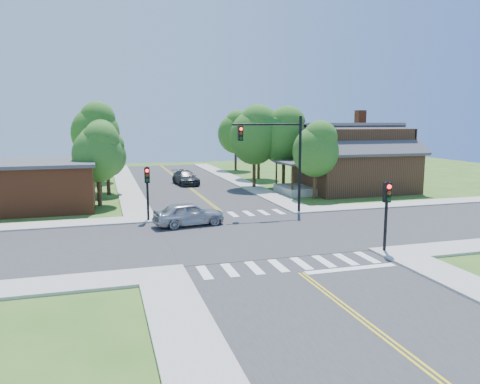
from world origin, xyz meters
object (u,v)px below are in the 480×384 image
object	(u,v)px
house_ne	(354,157)
car_dgrey	(186,178)
signal_mast_ne	(279,149)
signal_pole_nw	(147,183)
signal_pole_se	(387,203)
car_silver	(189,214)

from	to	relation	value
house_ne	car_dgrey	distance (m)	17.67
signal_mast_ne	signal_pole_nw	size ratio (longest dim) A/B	1.89
signal_pole_se	car_dgrey	bearing A→B (deg)	101.02
signal_mast_ne	signal_pole_nw	xyz separation A→B (m)	(-9.51, -0.01, -2.19)
signal_mast_ne	car_dgrey	xyz separation A→B (m)	(-3.90, 17.46, -4.12)
house_ne	signal_mast_ne	bearing A→B (deg)	-142.32
house_ne	car_dgrey	xyz separation A→B (m)	(-15.09, 8.81, -2.60)
signal_mast_ne	signal_pole_se	size ratio (longest dim) A/B	1.89
signal_mast_ne	signal_pole_se	world-z (taller)	signal_mast_ne
signal_pole_se	car_silver	world-z (taller)	signal_pole_se
signal_mast_ne	car_silver	xyz separation A→B (m)	(-7.07, -2.09, -4.06)
signal_pole_se	car_silver	bearing A→B (deg)	133.84
signal_pole_nw	car_silver	size ratio (longest dim) A/B	0.78
car_dgrey	signal_pole_se	bearing A→B (deg)	-85.23
signal_pole_se	car_silver	distance (m)	12.79
house_ne	car_silver	bearing A→B (deg)	-149.56
signal_mast_ne	house_ne	world-z (taller)	signal_mast_ne
signal_pole_se	house_ne	distance (m)	22.03
car_silver	car_dgrey	world-z (taller)	car_silver
signal_pole_se	signal_pole_nw	distance (m)	15.84
signal_mast_ne	car_dgrey	bearing A→B (deg)	102.58
signal_mast_ne	car_silver	bearing A→B (deg)	-163.55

